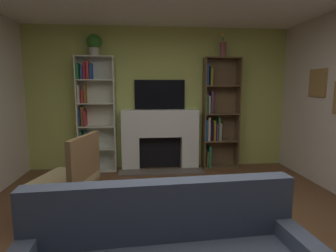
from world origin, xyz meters
name	(u,v)px	position (x,y,z in m)	size (l,w,h in m)	color
ground_plane	(179,249)	(0.00, 0.00, 0.00)	(6.60, 6.60, 0.00)	brown
wall_back_accent	(160,99)	(0.00, 2.78, 1.30)	(4.94, 0.06, 2.61)	#B1BE5C
fireplace	(160,137)	(0.00, 2.62, 0.59)	(1.52, 0.55, 1.11)	white
tv	(160,94)	(0.00, 2.72, 1.39)	(0.93, 0.06, 0.54)	black
bookshelf_left	(93,114)	(-1.22, 2.65, 1.03)	(0.66, 0.29, 2.06)	silver
bookshelf_right	(216,117)	(1.06, 2.65, 0.97)	(0.66, 0.28, 2.06)	brown
potted_plant	(94,44)	(-1.14, 2.60, 2.27)	(0.26, 0.26, 0.37)	beige
vase_with_flowers	(223,49)	(1.14, 2.60, 2.21)	(0.10, 0.10, 0.44)	#8D3E4B
armchair	(71,176)	(-1.15, 0.70, 0.52)	(0.72, 0.81, 0.99)	brown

